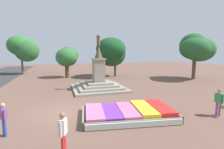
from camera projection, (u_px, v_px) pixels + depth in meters
ground_plane at (63, 112)px, 11.36m from camera, size 87.75×87.75×0.00m
flower_planter at (130, 113)px, 10.64m from camera, size 5.91×4.12×0.60m
statue_monument at (99, 81)px, 18.21m from camera, size 5.37×5.37×5.62m
pedestrian_with_handbag at (219, 101)px, 10.68m from camera, size 0.28×0.73×1.67m
pedestrian_near_planter at (4, 117)px, 8.11m from camera, size 0.37×0.52×1.61m
pedestrian_crossing_plaza at (63, 131)px, 6.58m from camera, size 0.35×0.53×1.71m
park_tree_far_left at (23, 48)px, 29.52m from camera, size 5.11×4.14×6.55m
park_tree_behind_statue at (196, 48)px, 24.51m from camera, size 5.65×5.48×6.47m
park_tree_far_right at (67, 57)px, 26.20m from camera, size 3.37×3.34×4.60m
park_tree_street_side at (111, 52)px, 26.96m from camera, size 4.76×5.93×5.97m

